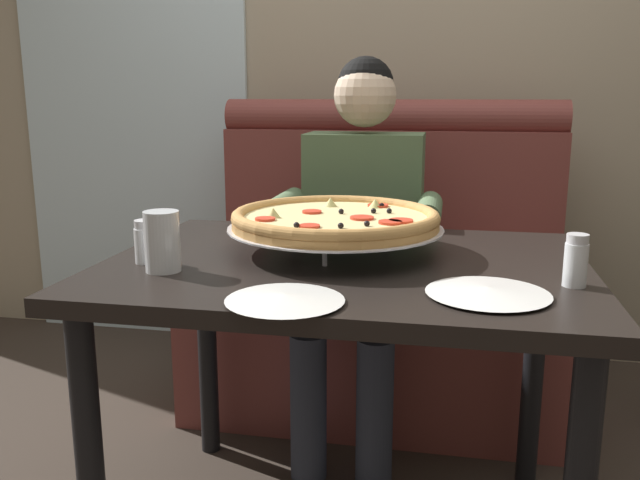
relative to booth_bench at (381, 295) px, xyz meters
The scene contains 12 objects.
back_wall_with_window 1.15m from the booth_bench, 90.00° to the left, with size 6.00×0.12×2.80m, color tan.
window_panel 1.66m from the booth_bench, 157.95° to the left, with size 1.10×0.02×2.80m, color white.
booth_bench is the anchor object (origin of this frame).
dining_table 0.93m from the booth_bench, 90.00° to the right, with size 1.14×0.85×0.76m.
diner_main 0.41m from the booth_bench, 100.76° to the right, with size 0.54×0.64×1.27m.
pizza 0.93m from the booth_bench, 92.70° to the right, with size 0.54×0.54×0.12m.
shaker_parmesan 1.18m from the booth_bench, 114.38° to the right, with size 0.06×0.06×0.10m.
shaker_pepper_flakes 1.21m from the booth_bench, 63.85° to the right, with size 0.05×0.05×0.11m.
plate_near_left 1.31m from the booth_bench, 92.79° to the right, with size 0.23×0.23×0.02m.
plate_near_right 1.23m from the booth_bench, 74.00° to the right, with size 0.25×0.25×0.02m.
drinking_glass 1.22m from the booth_bench, 109.80° to the right, with size 0.08×0.08×0.14m.
patio_chair 1.79m from the booth_bench, 138.48° to the left, with size 0.42×0.42×0.86m.
Camera 1 is at (0.24, -1.54, 1.15)m, focal length 37.33 mm.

